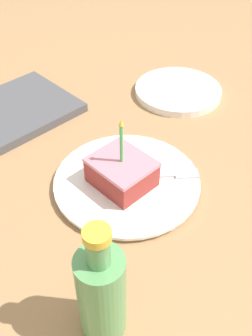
{
  "coord_description": "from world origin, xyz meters",
  "views": [
    {
      "loc": [
        -0.35,
        -0.38,
        0.53
      ],
      "look_at": [
        0.02,
        0.0,
        0.04
      ],
      "focal_mm": 42.0,
      "sensor_mm": 36.0,
      "label": 1
    }
  ],
  "objects_px": {
    "cake_slice": "(121,171)",
    "fork": "(163,175)",
    "bottle": "(101,293)",
    "plate": "(126,181)",
    "side_plate": "(178,91)",
    "marble_board": "(12,112)"
  },
  "relations": [
    {
      "from": "plate",
      "to": "cake_slice",
      "type": "bearing_deg",
      "value": -179.7
    },
    {
      "from": "fork",
      "to": "bottle",
      "type": "height_order",
      "value": "bottle"
    },
    {
      "from": "side_plate",
      "to": "fork",
      "type": "bearing_deg",
      "value": -145.04
    },
    {
      "from": "cake_slice",
      "to": "bottle",
      "type": "distance_m",
      "value": 0.27
    },
    {
      "from": "fork",
      "to": "side_plate",
      "type": "xyz_separation_m",
      "value": [
        0.27,
        0.19,
        -0.01
      ]
    },
    {
      "from": "plate",
      "to": "cake_slice",
      "type": "distance_m",
      "value": 0.04
    },
    {
      "from": "cake_slice",
      "to": "marble_board",
      "type": "bearing_deg",
      "value": 92.77
    },
    {
      "from": "plate",
      "to": "side_plate",
      "type": "bearing_deg",
      "value": 23.93
    },
    {
      "from": "cake_slice",
      "to": "marble_board",
      "type": "relative_size",
      "value": 0.52
    },
    {
      "from": "fork",
      "to": "side_plate",
      "type": "distance_m",
      "value": 0.33
    },
    {
      "from": "plate",
      "to": "fork",
      "type": "height_order",
      "value": "fork"
    },
    {
      "from": "cake_slice",
      "to": "fork",
      "type": "height_order",
      "value": "cake_slice"
    },
    {
      "from": "cake_slice",
      "to": "bottle",
      "type": "bearing_deg",
      "value": -138.73
    },
    {
      "from": "bottle",
      "to": "side_plate",
      "type": "bearing_deg",
      "value": 30.8
    },
    {
      "from": "cake_slice",
      "to": "side_plate",
      "type": "height_order",
      "value": "cake_slice"
    },
    {
      "from": "bottle",
      "to": "side_plate",
      "type": "height_order",
      "value": "bottle"
    },
    {
      "from": "bottle",
      "to": "side_plate",
      "type": "distance_m",
      "value": 0.63
    },
    {
      "from": "plate",
      "to": "bottle",
      "type": "bearing_deg",
      "value": -140.51
    },
    {
      "from": "side_plate",
      "to": "marble_board",
      "type": "xyz_separation_m",
      "value": [
        -0.35,
        0.21,
        0.0
      ]
    },
    {
      "from": "plate",
      "to": "bottle",
      "type": "distance_m",
      "value": 0.29
    },
    {
      "from": "plate",
      "to": "bottle",
      "type": "xyz_separation_m",
      "value": [
        -0.22,
        -0.18,
        0.07
      ]
    },
    {
      "from": "bottle",
      "to": "fork",
      "type": "bearing_deg",
      "value": 26.33
    }
  ]
}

